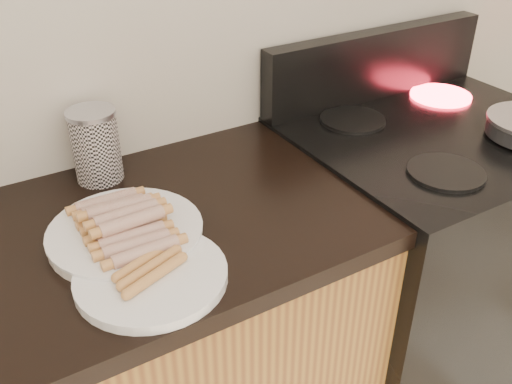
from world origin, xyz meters
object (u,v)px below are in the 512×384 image
side_plate (151,276)px  canister (96,145)px  main_plate (126,234)px  stove (417,264)px

side_plate → canister: canister is taller
main_plate → side_plate: same height
side_plate → canister: bearing=84.7°
side_plate → canister: 0.41m
stove → canister: canister is taller
stove → side_plate: (-0.90, -0.16, 0.45)m
main_plate → side_plate: bearing=-91.9°
main_plate → canister: size_ratio=1.77×
main_plate → side_plate: size_ratio=1.10×
stove → main_plate: (-0.89, -0.01, 0.45)m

